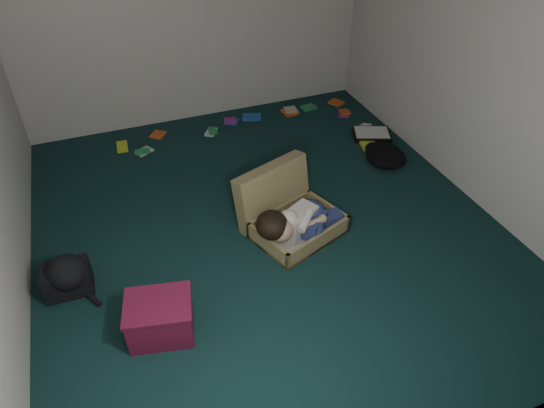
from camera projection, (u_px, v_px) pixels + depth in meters
floor at (266, 225)px, 4.41m from camera, size 4.50×4.50×0.00m
wall_back at (192, 7)px, 5.25m from camera, size 4.50×0.00×4.50m
wall_front at (459, 320)px, 1.96m from camera, size 4.50×0.00×4.50m
wall_right at (482, 56)px, 4.17m from camera, size 0.00×4.50×4.50m
suitcase at (287, 212)px, 4.29m from camera, size 0.95×0.94×0.55m
person at (298, 221)px, 4.12m from camera, size 0.83×0.43×0.34m
maroon_bin at (160, 318)px, 3.38m from camera, size 0.52×0.45×0.32m
backpack at (67, 278)px, 3.72m from camera, size 0.45×0.36×0.26m
clothing_pile at (391, 148)px, 5.30m from camera, size 0.59×0.53×0.15m
paper_tray at (372, 134)px, 5.63m from camera, size 0.51×0.45×0.06m
book_scatter at (263, 125)px, 5.83m from camera, size 2.95×1.33×0.02m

